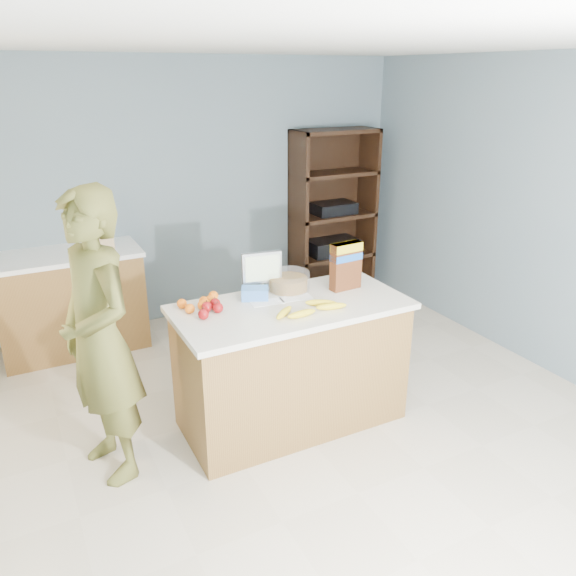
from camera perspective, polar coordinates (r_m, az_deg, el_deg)
name	(u,v)px	position (r m, az deg, el deg)	size (l,w,h in m)	color
floor	(312,442)	(3.94, 2.42, -15.38)	(4.50, 5.00, 0.02)	beige
walls	(316,201)	(3.24, 2.86, 8.80)	(4.52, 5.02, 2.51)	slate
counter_peninsula	(291,369)	(3.94, 0.34, -8.20)	(1.56, 0.76, 0.90)	brown
back_cabinet	(71,301)	(5.31, -21.15, -1.28)	(1.24, 0.62, 0.90)	brown
shelving_unit	(331,218)	(6.16, 4.35, 7.15)	(0.90, 0.40, 1.80)	black
person	(99,339)	(3.44, -18.64, -4.95)	(0.65, 0.43, 1.79)	brown
knife_block	(105,236)	(5.12, -18.06, 5.04)	(0.12, 0.10, 0.31)	tan
envelopes	(282,300)	(3.79, -0.64, -1.23)	(0.44, 0.15, 0.00)	white
bananas	(310,309)	(3.60, 2.22, -2.12)	(0.52, 0.20, 0.05)	yellow
apples	(211,308)	(3.61, -7.84, -2.03)	(0.20, 0.20, 0.07)	maroon
oranges	(201,303)	(3.71, -8.84, -1.47)	(0.30, 0.21, 0.06)	orange
blue_carton	(255,293)	(3.81, -3.38, -0.55)	(0.18, 0.12, 0.08)	blue
salad_bowl	(288,282)	(3.96, 0.04, 0.62)	(0.30, 0.30, 0.13)	#267219
tv	(262,269)	(3.91, -2.68, 1.91)	(0.28, 0.12, 0.28)	silver
cereal_box	(346,263)	(3.95, 5.91, 2.59)	(0.23, 0.10, 0.34)	#592B14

